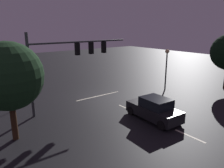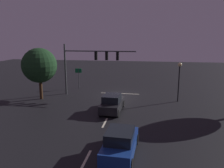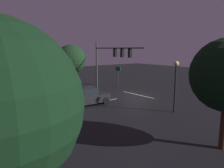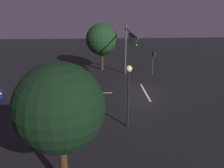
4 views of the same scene
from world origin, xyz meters
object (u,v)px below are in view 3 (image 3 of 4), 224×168
street_lamp_left_kerb (176,76)px  tree_right_near (71,59)px  route_sign (118,72)px  traffic_signal_assembly (112,57)px  car_approaching (87,97)px

street_lamp_left_kerb → tree_right_near: size_ratio=0.74×
street_lamp_left_kerb → route_sign: 13.97m
route_sign → traffic_signal_assembly: bearing=129.3°
traffic_signal_assembly → tree_right_near: bearing=27.7°
car_approaching → tree_right_near: tree_right_near is taller
traffic_signal_assembly → tree_right_near: traffic_signal_assembly is taller
car_approaching → street_lamp_left_kerb: size_ratio=1.00×
car_approaching → traffic_signal_assembly: bearing=-58.9°
route_sign → tree_right_near: 6.93m
car_approaching → tree_right_near: (8.99, -3.16, 3.17)m
tree_right_near → traffic_signal_assembly: bearing=-152.3°
street_lamp_left_kerb → traffic_signal_assembly: bearing=-7.8°
traffic_signal_assembly → tree_right_near: size_ratio=1.50×
traffic_signal_assembly → street_lamp_left_kerb: traffic_signal_assembly is taller
car_approaching → street_lamp_left_kerb: bearing=-146.3°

